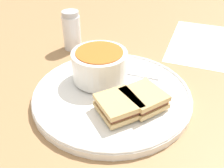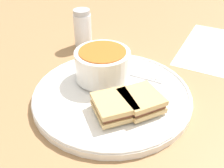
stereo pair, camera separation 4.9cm
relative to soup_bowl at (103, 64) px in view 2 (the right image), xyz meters
name	(u,v)px [view 2 (the right image)]	position (x,y,z in m)	size (l,w,h in m)	color
ground_plane	(112,98)	(0.04, -0.03, -0.05)	(2.40, 2.40, 0.00)	#9E754C
plate	(112,94)	(0.04, -0.03, -0.04)	(0.30, 0.30, 0.02)	white
soup_bowl	(103,64)	(0.00, 0.00, 0.00)	(0.11, 0.11, 0.06)	white
spoon	(119,68)	(0.02, 0.04, -0.03)	(0.13, 0.03, 0.01)	silver
sandwich_half_near	(114,106)	(0.07, -0.08, -0.02)	(0.09, 0.09, 0.03)	tan
sandwich_half_far	(141,101)	(0.11, -0.05, -0.02)	(0.09, 0.09, 0.03)	tan
salt_shaker	(83,29)	(-0.13, 0.12, 0.00)	(0.04, 0.04, 0.10)	silver
menu_sheet	(222,50)	(0.19, 0.28, -0.05)	(0.20, 0.27, 0.00)	white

